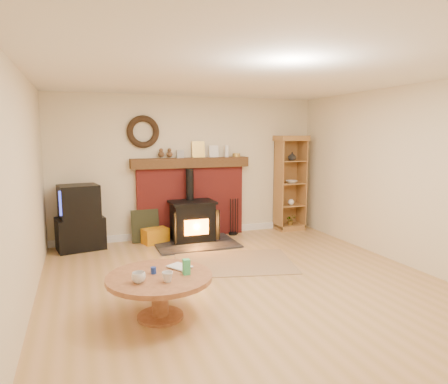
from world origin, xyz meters
name	(u,v)px	position (x,y,z in m)	size (l,w,h in m)	color
ground	(248,286)	(0.00, 0.00, 0.00)	(5.50, 5.50, 0.00)	#AD8448
room_shell	(244,150)	(-0.02, 0.09, 1.72)	(5.02, 5.52, 2.61)	beige
chimney_breast	(191,194)	(0.00, 2.67, 0.80)	(2.20, 0.22, 1.78)	maroon
wood_stove	(193,222)	(-0.08, 2.27, 0.36)	(1.40, 1.00, 1.29)	black
area_rug	(234,263)	(0.16, 0.90, 0.01)	(1.74, 1.20, 0.01)	brown
tv_unit	(80,219)	(-1.97, 2.47, 0.52)	(0.82, 0.64, 1.08)	black
curio_cabinet	(290,183)	(2.01, 2.55, 0.94)	(0.60, 0.44, 1.88)	#976231
firelog_box	(155,236)	(-0.73, 2.40, 0.13)	(0.43, 0.27, 0.27)	yellow
leaning_painting	(145,226)	(-0.88, 2.55, 0.29)	(0.49, 0.03, 0.58)	black
fire_tools	(233,227)	(0.78, 2.50, 0.16)	(0.19, 0.16, 0.70)	black
coffee_table	(160,283)	(-1.21, -0.51, 0.38)	(1.09, 1.09, 0.62)	brown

